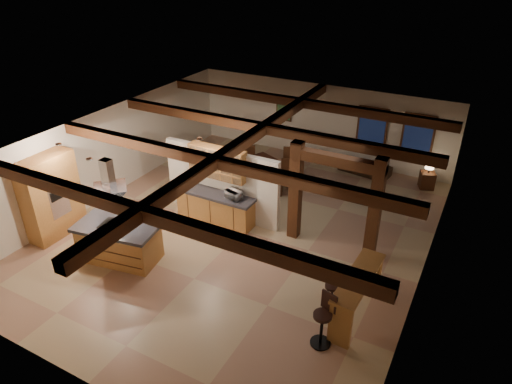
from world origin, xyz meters
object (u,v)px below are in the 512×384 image
at_px(kitchen_island, 119,242).
at_px(sofa, 365,166).
at_px(bar_counter, 357,290).
at_px(dining_table, 268,174).

bearing_deg(kitchen_island, sofa, 62.58).
height_order(kitchen_island, sofa, kitchen_island).
relative_size(kitchen_island, bar_counter, 1.06).
distance_m(kitchen_island, sofa, 9.18).
xyz_separation_m(kitchen_island, dining_table, (1.47, 5.71, -0.18)).
relative_size(sofa, bar_counter, 0.85).
xyz_separation_m(kitchen_island, sofa, (4.23, 8.15, -0.27)).
relative_size(kitchen_island, sofa, 1.25).
distance_m(kitchen_island, dining_table, 5.90).
distance_m(sofa, bar_counter, 7.56).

